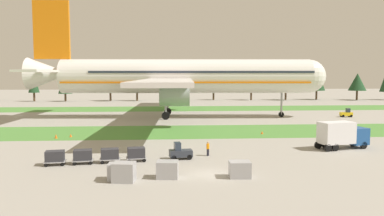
# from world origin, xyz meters

# --- Properties ---
(ground_plane) EXTENTS (400.00, 400.00, 0.00)m
(ground_plane) POSITION_xyz_m (0.00, 0.00, 0.00)
(ground_plane) COLOR gray
(grass_strip_near) EXTENTS (320.00, 15.25, 0.01)m
(grass_strip_near) POSITION_xyz_m (0.00, 27.87, 0.00)
(grass_strip_near) COLOR #4C8438
(grass_strip_near) RESTS_ON ground
(grass_strip_far) EXTENTS (320.00, 15.25, 0.01)m
(grass_strip_far) POSITION_xyz_m (0.00, 70.36, 0.00)
(grass_strip_far) COLOR #4C8438
(grass_strip_far) RESTS_ON ground
(airliner) EXTENTS (66.17, 81.65, 25.74)m
(airliner) POSITION_xyz_m (-1.61, 49.21, 9.24)
(airliner) COLOR silver
(airliner) RESTS_ON ground
(baggage_tug) EXTENTS (2.76, 1.66, 1.97)m
(baggage_tug) POSITION_xyz_m (-2.73, 6.86, 0.81)
(baggage_tug) COLOR #2D333D
(baggage_tug) RESTS_ON ground
(cargo_dolly_lead) EXTENTS (2.39, 1.80, 1.55)m
(cargo_dolly_lead) POSITION_xyz_m (-7.70, 6.14, 0.92)
(cargo_dolly_lead) COLOR #A3A3A8
(cargo_dolly_lead) RESTS_ON ground
(cargo_dolly_second) EXTENTS (2.39, 1.80, 1.55)m
(cargo_dolly_second) POSITION_xyz_m (-10.57, 5.72, 0.92)
(cargo_dolly_second) COLOR #A3A3A8
(cargo_dolly_second) RESTS_ON ground
(cargo_dolly_third) EXTENTS (2.39, 1.80, 1.55)m
(cargo_dolly_third) POSITION_xyz_m (-13.44, 5.30, 0.92)
(cargo_dolly_third) COLOR #A3A3A8
(cargo_dolly_third) RESTS_ON ground
(cargo_dolly_fourth) EXTENTS (2.39, 1.80, 1.55)m
(cargo_dolly_fourth) POSITION_xyz_m (-16.31, 4.89, 0.92)
(cargo_dolly_fourth) COLOR #A3A3A8
(cargo_dolly_fourth) RESTS_ON ground
(catering_truck) EXTENTS (7.31, 4.00, 3.58)m
(catering_truck) POSITION_xyz_m (18.66, 11.58, 1.95)
(catering_truck) COLOR #1E4C8E
(catering_truck) RESTS_ON ground
(pushback_tractor) EXTENTS (2.66, 1.43, 1.97)m
(pushback_tractor) POSITION_xyz_m (36.39, 47.21, 0.81)
(pushback_tractor) COLOR yellow
(pushback_tractor) RESTS_ON ground
(ground_crew_marshaller) EXTENTS (0.37, 0.47, 1.74)m
(ground_crew_marshaller) POSITION_xyz_m (0.66, 8.46, 0.95)
(ground_crew_marshaller) COLOR black
(ground_crew_marshaller) RESTS_ON ground
(uld_container_0) EXTENTS (2.20, 1.85, 1.77)m
(uld_container_0) POSITION_xyz_m (-8.19, -2.01, 0.89)
(uld_container_0) COLOR #A3A3A8
(uld_container_0) RESTS_ON ground
(uld_container_1) EXTENTS (2.01, 1.61, 1.56)m
(uld_container_1) POSITION_xyz_m (-8.70, -1.41, 0.78)
(uld_container_1) COLOR #A3A3A8
(uld_container_1) RESTS_ON ground
(uld_container_2) EXTENTS (2.14, 1.78, 1.61)m
(uld_container_2) POSITION_xyz_m (-4.22, -1.05, 0.80)
(uld_container_2) COLOR #A3A3A8
(uld_container_2) RESTS_ON ground
(uld_container_3) EXTENTS (2.06, 1.68, 1.55)m
(uld_container_3) POSITION_xyz_m (2.65, -1.32, 0.77)
(uld_container_3) COLOR #A3A3A8
(uld_container_3) RESTS_ON ground
(taxiway_marker_0) EXTENTS (0.44, 0.44, 0.48)m
(taxiway_marker_0) POSITION_xyz_m (11.29, 24.44, 0.24)
(taxiway_marker_0) COLOR orange
(taxiway_marker_0) RESTS_ON ground
(taxiway_marker_1) EXTENTS (0.44, 0.44, 0.67)m
(taxiway_marker_1) POSITION_xyz_m (-21.05, 22.30, 0.33)
(taxiway_marker_1) COLOR orange
(taxiway_marker_1) RESTS_ON ground
(taxiway_marker_2) EXTENTS (0.44, 0.44, 0.47)m
(taxiway_marker_2) POSITION_xyz_m (-19.14, 23.47, 0.24)
(taxiway_marker_2) COLOR orange
(taxiway_marker_2) RESTS_ON ground
(distant_tree_line) EXTENTS (159.54, 9.98, 12.37)m
(distant_tree_line) POSITION_xyz_m (12.00, 102.37, 7.16)
(distant_tree_line) COLOR #4C3823
(distant_tree_line) RESTS_ON ground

